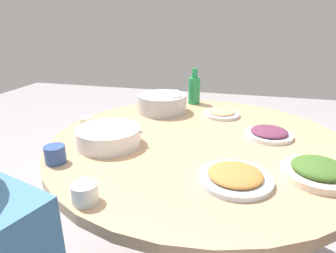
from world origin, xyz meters
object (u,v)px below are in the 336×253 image
Objects in this scene: dish_greens at (318,171)px; tea_cup_side at (87,123)px; dish_tofu_braise at (235,176)px; dish_shrimp at (222,113)px; green_bottle at (194,89)px; tea_cup_near at (55,154)px; round_dining_table at (199,164)px; dish_eggplant at (269,133)px; soup_bowl at (109,137)px; rice_bowl at (162,103)px; tea_cup_far at (85,193)px.

dish_greens is 3.71× the size of tea_cup_side.
dish_greens is 0.98× the size of dish_tofu_braise.
dish_greens is at bearing 121.99° from dish_shrimp.
green_bottle is 0.70m from tea_cup_side.
tea_cup_near reaches higher than dish_shrimp.
round_dining_table is at bearing 102.15° from green_bottle.
dish_tofu_braise is 1.18× the size of dish_eggplant.
tea_cup_side is (0.54, 0.01, 0.15)m from round_dining_table.
dish_tofu_braise is at bearing 116.75° from round_dining_table.
soup_bowl is at bearing 22.92° from round_dining_table.
dish_greens is (-0.43, 0.23, 0.15)m from round_dining_table.
dish_greens reaches higher than round_dining_table.
round_dining_table is 0.38m from dish_tofu_braise.
dish_shrimp is 3.01× the size of tea_cup_side.
soup_bowl is at bearing -5.32° from dish_greens.
dish_shrimp is at bearing -127.95° from tea_cup_near.
dish_shrimp is (-0.33, -0.01, -0.04)m from rice_bowl.
round_dining_table is at bearing -63.25° from dish_tofu_braise.
round_dining_table is 0.56m from tea_cup_side.
dish_eggplant is (-0.23, 0.25, 0.00)m from dish_shrimp.
tea_cup_far is at bearing 70.32° from dish_shrimp.
tea_cup_far is (0.25, 0.54, 0.15)m from round_dining_table.
dish_eggplant is 0.95× the size of green_bottle.
rice_bowl is 0.88m from tea_cup_far.
green_bottle reaches higher than dish_greens.
dish_tofu_braise is (0.27, 0.09, -0.01)m from dish_greens.
tea_cup_near is (0.21, 0.69, -0.02)m from rice_bowl.
rice_bowl reaches higher than tea_cup_side.
dish_shrimp is 2.55× the size of tea_cup_near.
dish_shrimp is at bearing -81.96° from dish_tofu_braise.
tea_cup_near is at bearing 52.05° from dish_shrimp.
rice_bowl is 1.25× the size of green_bottle.
dish_greens is 0.99m from tea_cup_side.
dish_eggplant is 0.89m from tea_cup_near.
dish_eggplant is (-0.29, -0.10, 0.14)m from round_dining_table.
dish_shrimp is 0.89× the size of green_bottle.
soup_bowl reaches higher than dish_greens.
dish_shrimp is (-0.07, -0.35, 0.14)m from round_dining_table.
tea_cup_side is at bearing 7.47° from dish_eggplant.
soup_bowl is at bearing -74.53° from tea_cup_far.
rice_bowl reaches higher than dish_shrimp.
green_bottle is (0.55, -0.78, 0.06)m from dish_greens.
soup_bowl is 0.70m from dish_eggplant.
tea_cup_near is at bearing 35.94° from round_dining_table.
round_dining_table is 20.38× the size of tea_cup_side.
tea_cup_near is at bearing 58.54° from soup_bowl.
tea_cup_far is (0.41, 0.22, 0.01)m from dish_tofu_braise.
rice_bowl is at bearing -107.22° from tea_cup_near.
rice_bowl reaches higher than tea_cup_near.
soup_bowl is 1.51× the size of dish_shrimp.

